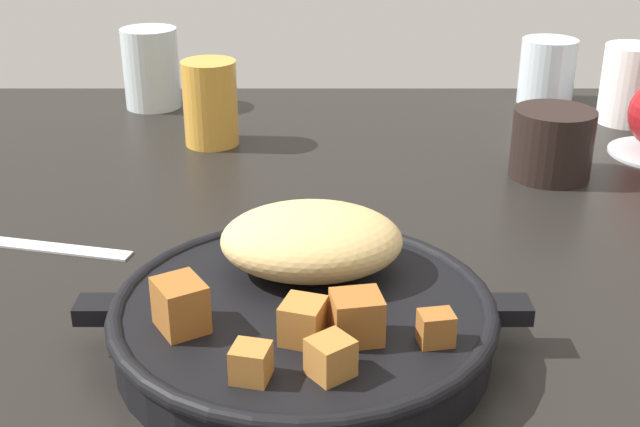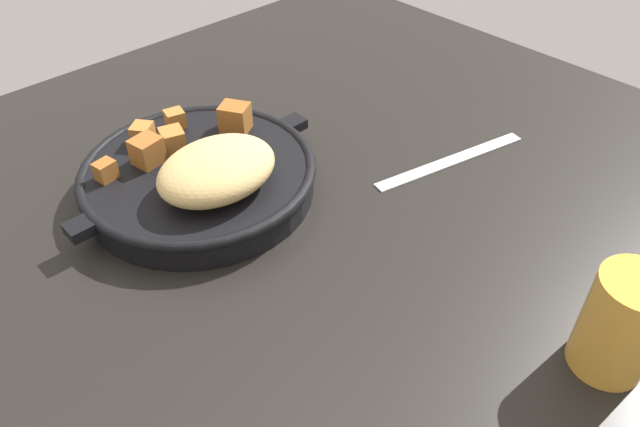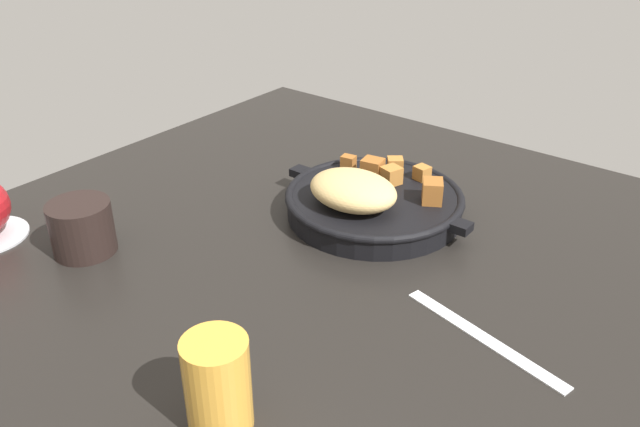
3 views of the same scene
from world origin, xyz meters
TOP-DOWN VIEW (x-y plane):
  - ground_plane at (0.00, 0.00)cm, footprint 106.97×100.76cm
  - cast_iron_skillet at (4.55, -13.19)cm, footprint 29.80×25.45cm
  - butter_knife at (-20.13, 1.66)cm, footprint 20.69×6.35cm
  - juice_glass_amber at (-6.52, 27.42)cm, footprint 6.02×6.02cm
  - coffee_mug_dark at (28.77, 17.43)cm, footprint 8.07×8.07cm

SIDE VIEW (x-z plane):
  - ground_plane at x=0.00cm, z-range -2.40..0.00cm
  - butter_knife at x=-20.13cm, z-range 0.00..0.36cm
  - cast_iron_skillet at x=4.55cm, z-range -1.27..6.75cm
  - coffee_mug_dark at x=28.77cm, z-range 0.00..6.94cm
  - juice_glass_amber at x=-6.52cm, z-range 0.00..9.39cm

